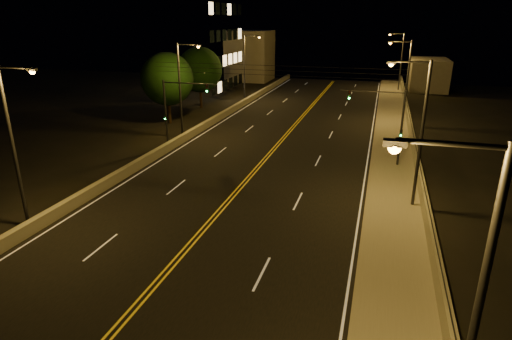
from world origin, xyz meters
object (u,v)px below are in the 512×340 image
(streetlight_0, at_px, (465,307))
(streetlight_2, at_px, (405,78))
(streetlight_1, at_px, (418,127))
(traffic_signal_right, at_px, (390,120))
(streetlight_4, at_px, (15,138))
(streetlight_5, at_px, (182,84))
(tree_0, at_px, (167,79))
(streetlight_3, at_px, (400,58))
(traffic_signal_left, at_px, (175,106))
(tree_1, at_px, (200,70))
(streetlight_6, at_px, (246,64))

(streetlight_0, xyz_separation_m, streetlight_2, (0.00, 41.16, 0.00))
(streetlight_1, bearing_deg, traffic_signal_right, 100.62)
(streetlight_4, height_order, streetlight_5, same)
(streetlight_4, relative_size, tree_0, 1.16)
(streetlight_2, xyz_separation_m, streetlight_3, (0.00, 25.07, 0.00))
(streetlight_1, height_order, traffic_signal_left, streetlight_1)
(streetlight_2, height_order, streetlight_4, same)
(streetlight_1, bearing_deg, streetlight_0, -90.00)
(tree_1, bearing_deg, tree_0, -89.40)
(streetlight_0, distance_m, tree_1, 51.38)
(streetlight_5, bearing_deg, streetlight_0, -54.33)
(streetlight_0, height_order, traffic_signal_left, streetlight_0)
(streetlight_6, relative_size, traffic_signal_left, 1.48)
(streetlight_4, bearing_deg, tree_1, 97.10)
(traffic_signal_left, relative_size, tree_0, 0.79)
(streetlight_5, distance_m, tree_1, 15.16)
(streetlight_5, bearing_deg, traffic_signal_right, -11.40)
(streetlight_4, distance_m, tree_1, 35.76)
(streetlight_3, relative_size, streetlight_6, 1.00)
(streetlight_6, bearing_deg, traffic_signal_left, -87.49)
(streetlight_5, relative_size, traffic_signal_left, 1.48)
(streetlight_3, xyz_separation_m, traffic_signal_left, (-20.35, -40.36, -1.40))
(streetlight_4, relative_size, streetlight_5, 1.00)
(streetlight_6, height_order, tree_0, streetlight_6)
(streetlight_6, distance_m, tree_0, 16.60)
(streetlight_0, distance_m, streetlight_6, 55.35)
(streetlight_1, relative_size, traffic_signal_right, 1.48)
(streetlight_2, bearing_deg, streetlight_5, -152.28)
(traffic_signal_left, distance_m, tree_1, 19.36)
(streetlight_3, xyz_separation_m, traffic_signal_right, (-1.50, -40.36, -1.40))
(tree_1, bearing_deg, streetlight_0, -59.76)
(streetlight_1, xyz_separation_m, tree_1, (-25.87, 26.54, -0.30))
(streetlight_6, relative_size, traffic_signal_right, 1.48)
(streetlight_6, bearing_deg, tree_1, -123.67)
(streetlight_4, bearing_deg, streetlight_2, 56.38)
(streetlight_0, distance_m, streetlight_1, 17.85)
(traffic_signal_left, xyz_separation_m, tree_0, (-5.42, 9.13, 1.09))
(streetlight_6, bearing_deg, tree_0, -105.09)
(streetlight_4, height_order, tree_1, streetlight_4)
(streetlight_3, bearing_deg, streetlight_2, -90.00)
(traffic_signal_right, bearing_deg, tree_1, 142.76)
(streetlight_0, distance_m, streetlight_2, 41.16)
(streetlight_0, distance_m, traffic_signal_right, 25.95)
(streetlight_4, distance_m, tree_0, 26.45)
(tree_0, bearing_deg, streetlight_6, 74.91)
(streetlight_2, distance_m, streetlight_4, 38.74)
(tree_0, relative_size, tree_1, 1.00)
(streetlight_0, relative_size, streetlight_1, 1.00)
(streetlight_0, relative_size, streetlight_3, 1.00)
(streetlight_2, relative_size, tree_0, 1.16)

